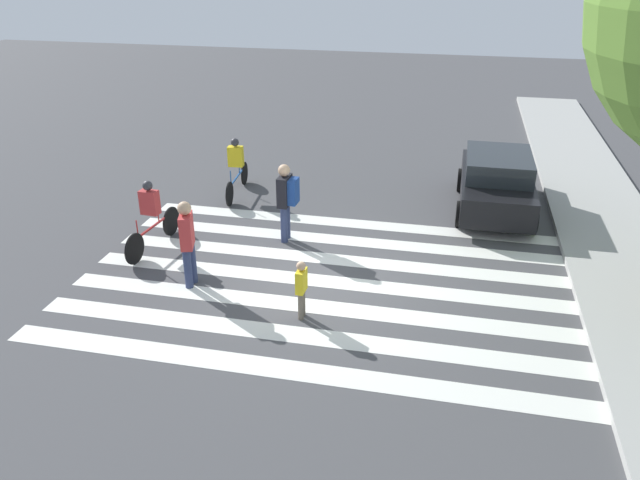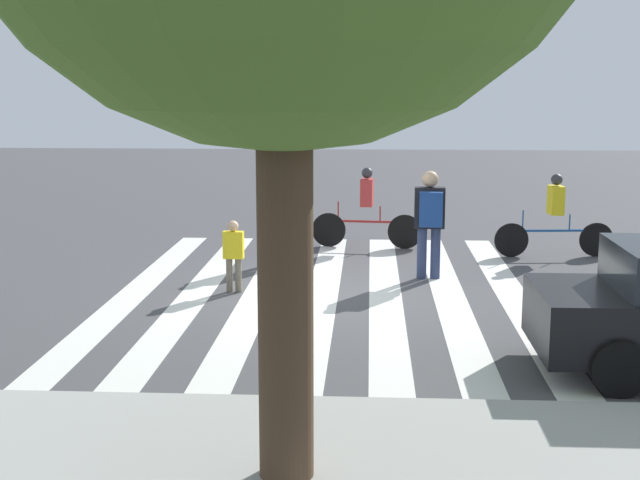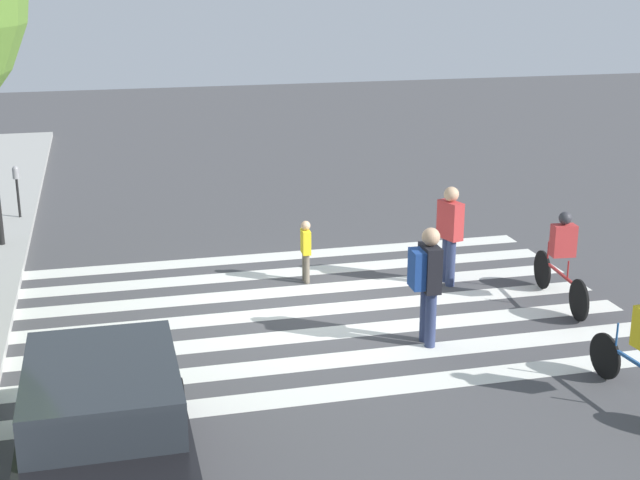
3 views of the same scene
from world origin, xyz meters
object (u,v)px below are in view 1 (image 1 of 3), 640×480
pedestrian_adult_blue_shirt (301,286)px  cyclist_mid_street (151,213)px  pedestrian_adult_yellow_jacket (287,197)px  cyclist_near_curb (236,165)px  pedestrian_child_with_backpack (187,239)px  car_parked_silver_sedan (496,182)px

pedestrian_adult_blue_shirt → cyclist_mid_street: 4.52m
pedestrian_adult_yellow_jacket → cyclist_near_curb: pedestrian_adult_yellow_jacket is taller
pedestrian_child_with_backpack → car_parked_silver_sedan: (-5.41, 6.17, -0.26)m
pedestrian_adult_yellow_jacket → cyclist_near_curb: size_ratio=0.81×
pedestrian_adult_blue_shirt → pedestrian_child_with_backpack: pedestrian_child_with_backpack is taller
pedestrian_child_with_backpack → cyclist_mid_street: size_ratio=0.81×
pedestrian_adult_blue_shirt → cyclist_mid_street: bearing=-115.0°
pedestrian_child_with_backpack → pedestrian_adult_blue_shirt: bearing=57.5°
pedestrian_adult_blue_shirt → cyclist_mid_street: cyclist_mid_street is taller
pedestrian_child_with_backpack → car_parked_silver_sedan: size_ratio=0.46×
pedestrian_adult_blue_shirt → cyclist_mid_street: (-2.12, -3.99, 0.21)m
cyclist_mid_street → pedestrian_adult_blue_shirt: bearing=67.4°
pedestrian_adult_yellow_jacket → pedestrian_child_with_backpack: (2.48, -1.37, -0.06)m
cyclist_near_curb → car_parked_silver_sedan: (-0.39, 6.92, -0.09)m
pedestrian_child_with_backpack → cyclist_mid_street: pedestrian_child_with_backpack is taller
car_parked_silver_sedan → pedestrian_adult_yellow_jacket: bearing=-58.8°
pedestrian_adult_blue_shirt → car_parked_silver_sedan: size_ratio=0.29×
pedestrian_adult_yellow_jacket → car_parked_silver_sedan: 5.63m
car_parked_silver_sedan → pedestrian_adult_blue_shirt: bearing=-31.1°
pedestrian_adult_yellow_jacket → pedestrian_adult_blue_shirt: 3.42m
pedestrian_adult_blue_shirt → pedestrian_child_with_backpack: bearing=-103.0°
pedestrian_adult_yellow_jacket → car_parked_silver_sedan: size_ratio=0.46×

